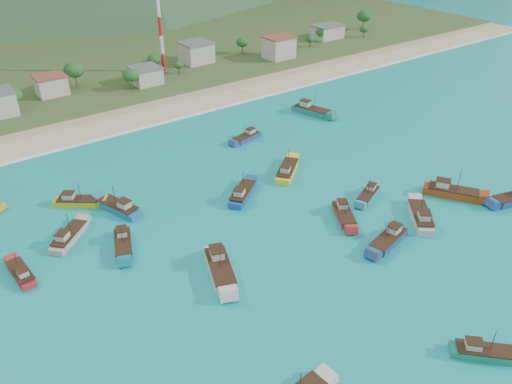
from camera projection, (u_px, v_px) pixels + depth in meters
ground at (287, 257)px, 91.13m from camera, size 600.00×600.00×0.00m
beach at (117, 120)px, 145.84m from camera, size 400.00×18.00×1.20m
land at (54, 68)px, 188.09m from camera, size 400.00×110.00×2.40m
surf_line at (131, 131)px, 139.26m from camera, size 400.00×2.50×0.08m
village at (119, 75)px, 166.10m from camera, size 220.60×30.89×7.72m
vegetation at (72, 83)px, 158.27m from camera, size 272.18×25.21×8.98m
radio_tower at (159, 17)px, 170.58m from camera, size 1.20×1.20×37.73m
boat_0 at (388, 240)px, 94.32m from camera, size 10.85×5.35×6.16m
boat_2 at (344, 215)px, 101.80m from camera, size 7.23×9.73×5.67m
boat_3 at (452, 192)px, 109.00m from camera, size 9.22×11.75×6.93m
boat_5 at (368, 195)px, 108.62m from camera, size 8.90×5.78×5.08m
boat_6 at (247, 138)px, 133.94m from camera, size 9.35×4.50×5.31m
boat_12 at (421, 217)px, 100.92m from camera, size 9.66×10.60×6.56m
boat_13 at (69, 237)px, 95.30m from camera, size 9.24×8.88×5.85m
boat_14 at (78, 202)px, 106.06m from camera, size 9.64×8.21×5.82m
boat_17 at (311, 111)px, 149.30m from camera, size 6.88×12.70×7.20m
boat_18 at (242, 194)px, 108.71m from camera, size 10.21×8.76×6.18m
boat_19 at (287, 171)px, 117.52m from camera, size 10.69×9.46×6.54m
boat_20 at (484, 353)px, 71.49m from camera, size 8.28×8.31×5.35m
boat_22 at (123, 244)px, 93.42m from camera, size 6.13×10.19×5.79m
boat_23 at (21, 274)px, 86.32m from camera, size 3.30×8.83×5.10m
boat_24 at (119, 208)px, 103.90m from camera, size 6.46×11.16×6.33m
boat_26 at (220, 269)px, 86.90m from camera, size 7.58×12.50×7.11m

